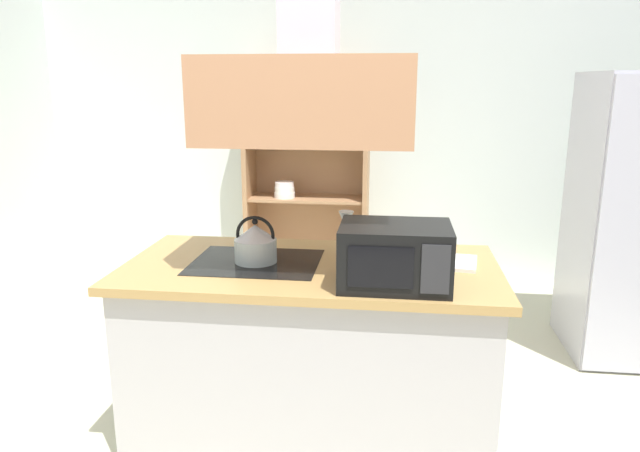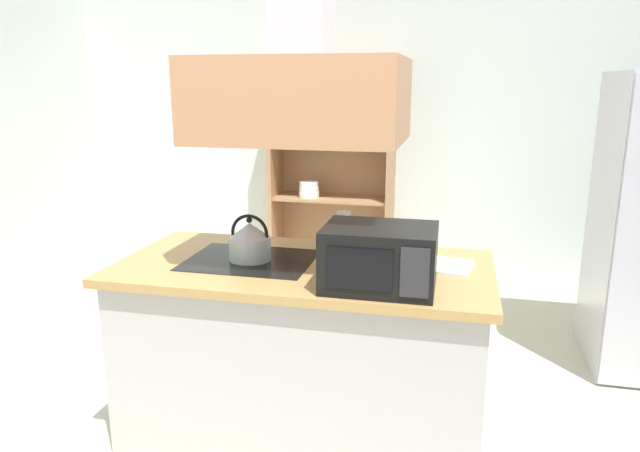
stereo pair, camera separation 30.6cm
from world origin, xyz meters
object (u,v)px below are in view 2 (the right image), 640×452
microwave (380,257)px  wine_glass_on_counter (344,222)px  kettle (250,241)px  dish_cabinet (332,189)px  cutting_board (434,265)px

microwave → wine_glass_on_counter: size_ratio=2.23×
kettle → wine_glass_on_counter: 0.48m
dish_cabinet → wine_glass_on_counter: size_ratio=8.92×
kettle → cutting_board: bearing=6.4°
kettle → wine_glass_on_counter: size_ratio=1.09×
cutting_board → microwave: 0.42m
dish_cabinet → kettle: bearing=-87.3°
dish_cabinet → cutting_board: size_ratio=5.41×
kettle → cutting_board: kettle is taller
microwave → wine_glass_on_counter: bearing=116.8°
microwave → dish_cabinet: bearing=105.9°
cutting_board → microwave: (-0.21, -0.34, 0.12)m
wine_glass_on_counter → dish_cabinet: bearing=103.4°
cutting_board → kettle: bearing=-173.6°
kettle → wine_glass_on_counter: (0.41, 0.25, 0.06)m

